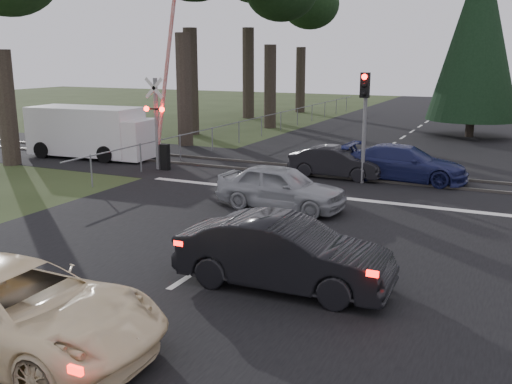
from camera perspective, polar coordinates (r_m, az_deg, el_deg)
The scene contains 16 objects.
ground at distance 12.61m, azimuth -6.72°, elevation -8.41°, with size 120.00×120.00×0.00m, color #2D3B1A.
road at distance 21.39m, azimuth 7.41°, elevation 0.72°, with size 14.00×100.00×0.01m, color black.
rail_corridor at distance 23.26m, azimuth 8.91°, elevation 1.71°, with size 120.00×8.00×0.01m, color black.
stop_line at distance 19.72m, azimuth 5.82°, elevation -0.30°, with size 13.00×0.35×0.00m, color silver.
rail_near at distance 22.50m, azimuth 8.35°, elevation 1.44°, with size 120.00×0.12×0.10m, color #59544C.
rail_far at distance 24.01m, azimuth 9.45°, elevation 2.16°, with size 120.00×0.12×0.10m, color #59544C.
crossing_signal at distance 24.03m, azimuth -9.48°, elevation 7.02°, with size 1.62×0.38×6.96m.
traffic_signal_center at distance 21.33m, azimuth 10.78°, elevation 8.19°, with size 0.32×0.48×4.10m.
conifer_tree at distance 36.05m, azimuth 21.32°, elevation 14.66°, with size 5.20×5.20×11.00m.
fence_left at distance 35.63m, azimuth 1.55°, elevation 5.91°, with size 0.10×36.00×1.20m, color slate, non-canonical shape.
cream_coupe at distance 10.15m, azimuth -22.89°, elevation -10.71°, with size 2.34×5.07×1.41m, color #FFE7B6.
dark_hatchback at distance 11.75m, azimuth 2.81°, elevation -6.17°, with size 1.55×4.44×1.46m, color black.
silver_car at distance 17.74m, azimuth 2.52°, elevation 0.47°, with size 1.64×4.07×1.39m, color #9A9DA1.
blue_sedan at distance 22.53m, azimuth 14.70°, elevation 2.78°, with size 1.89×4.64×1.35m, color navy.
dark_car_far at distance 22.63m, azimuth 8.05°, elevation 2.95°, with size 1.28×3.67×1.21m, color black.
white_van at distance 27.87m, azimuth -15.88°, elevation 5.77°, with size 6.17×2.67×2.36m.
Camera 1 is at (6.23, -9.92, 4.68)m, focal length 40.00 mm.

